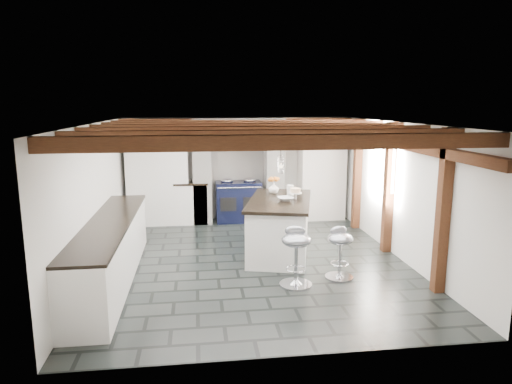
{
  "coord_description": "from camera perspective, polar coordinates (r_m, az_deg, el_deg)",
  "views": [
    {
      "loc": [
        -0.9,
        -7.28,
        2.61
      ],
      "look_at": [
        0.1,
        0.4,
        1.1
      ],
      "focal_mm": 32.0,
      "sensor_mm": 36.0,
      "label": 1
    }
  ],
  "objects": [
    {
      "name": "bar_stool_near",
      "position": [
        7.0,
        10.43,
        -6.76
      ],
      "size": [
        0.43,
        0.43,
        0.79
      ],
      "rotation": [
        0.0,
        0.0,
        0.12
      ],
      "color": "silver",
      "rests_on": "ground"
    },
    {
      "name": "room_shell",
      "position": [
        8.83,
        -5.42,
        0.92
      ],
      "size": [
        6.0,
        6.03,
        6.0
      ],
      "color": "silver",
      "rests_on": "ground"
    },
    {
      "name": "bar_stool_far",
      "position": [
        6.62,
        5.06,
        -7.18
      ],
      "size": [
        0.52,
        0.52,
        0.88
      ],
      "rotation": [
        0.0,
        0.0,
        -0.25
      ],
      "color": "silver",
      "rests_on": "ground"
    },
    {
      "name": "range_cooker",
      "position": [
        10.22,
        -2.2,
        -1.08
      ],
      "size": [
        1.0,
        0.63,
        0.99
      ],
      "color": "black",
      "rests_on": "ground"
    },
    {
      "name": "ground",
      "position": [
        7.78,
        -0.35,
        -8.56
      ],
      "size": [
        6.0,
        6.0,
        0.0
      ],
      "primitive_type": "plane",
      "color": "black",
      "rests_on": "ground"
    },
    {
      "name": "kitchen_island",
      "position": [
        8.01,
        2.97,
        -4.25
      ],
      "size": [
        1.5,
        2.17,
        1.3
      ],
      "rotation": [
        0.0,
        0.0,
        -0.26
      ],
      "color": "white",
      "rests_on": "ground"
    }
  ]
}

